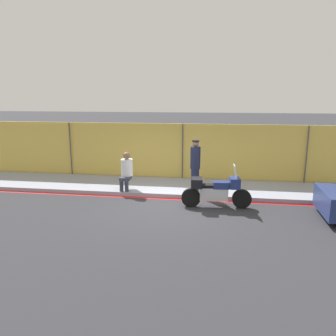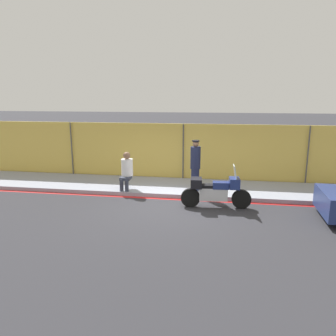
{
  "view_description": "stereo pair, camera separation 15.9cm",
  "coord_description": "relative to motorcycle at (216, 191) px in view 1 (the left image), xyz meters",
  "views": [
    {
      "loc": [
        1.37,
        -10.26,
        3.61
      ],
      "look_at": [
        -0.31,
        1.18,
        1.03
      ],
      "focal_mm": 35.0,
      "sensor_mm": 36.0,
      "label": 1
    },
    {
      "loc": [
        1.53,
        -10.24,
        3.61
      ],
      "look_at": [
        -0.31,
        1.18,
        1.03
      ],
      "focal_mm": 35.0,
      "sensor_mm": 36.0,
      "label": 2
    }
  ],
  "objects": [
    {
      "name": "curb_paint_stripe",
      "position": [
        -1.42,
        0.65,
        -0.57
      ],
      "size": [
        36.97,
        0.18,
        0.01
      ],
      "color": "red",
      "rests_on": "ground_plane"
    },
    {
      "name": "ground_plane",
      "position": [
        -1.42,
        -0.09,
        -0.57
      ],
      "size": [
        120.0,
        120.0,
        0.0
      ],
      "primitive_type": "plane",
      "color": "#2D2D33"
    },
    {
      "name": "motorcycle",
      "position": [
        0.0,
        0.0,
        0.0
      ],
      "size": [
        2.28,
        0.6,
        1.43
      ],
      "rotation": [
        0.0,
        0.0,
        0.07
      ],
      "color": "black",
      "rests_on": "ground_plane"
    },
    {
      "name": "person_seated_on_curb",
      "position": [
        -3.33,
        1.23,
        0.34
      ],
      "size": [
        0.44,
        0.73,
        1.39
      ],
      "color": "#2D3342",
      "rests_on": "sidewalk"
    },
    {
      "name": "storefront_fence",
      "position": [
        -1.42,
        3.26,
        0.65
      ],
      "size": [
        35.12,
        0.17,
        2.45
      ],
      "color": "gold",
      "rests_on": "ground_plane"
    },
    {
      "name": "sidewalk",
      "position": [
        -1.42,
        1.95,
        -0.5
      ],
      "size": [
        36.97,
        2.43,
        0.15
      ],
      "color": "#8E93A3",
      "rests_on": "ground_plane"
    },
    {
      "name": "officer_standing",
      "position": [
        -0.77,
        1.45,
        0.54
      ],
      "size": [
        0.37,
        0.37,
        1.87
      ],
      "color": "#191E38",
      "rests_on": "sidewalk"
    }
  ]
}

